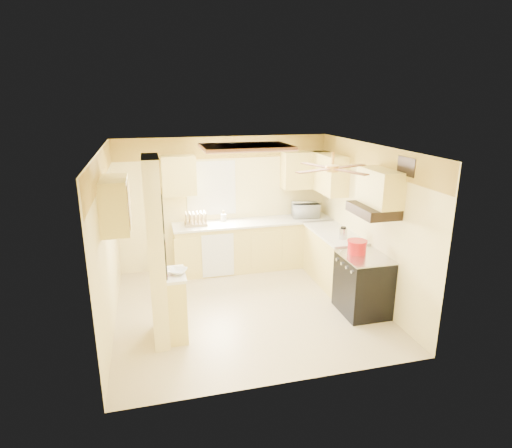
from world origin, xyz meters
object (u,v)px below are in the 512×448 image
object	(u,v)px
microwave	(306,210)
kettle	(343,233)
bowl	(178,271)
dutch_oven	(357,247)
stove	(363,284)

from	to	relation	value
microwave	kettle	size ratio (longest dim) A/B	2.50
microwave	kettle	world-z (taller)	microwave
microwave	bowl	size ratio (longest dim) A/B	2.10
dutch_oven	bowl	bearing A→B (deg)	-176.26
stove	microwave	bearing A→B (deg)	93.31
microwave	stove	bearing A→B (deg)	103.07
stove	dutch_oven	distance (m)	0.58
bowl	kettle	bearing A→B (deg)	15.98
kettle	dutch_oven	bearing A→B (deg)	-95.89
microwave	dutch_oven	size ratio (longest dim) A/B	1.68
bowl	dutch_oven	world-z (taller)	dutch_oven
stove	bowl	distance (m)	2.80
stove	dutch_oven	size ratio (longest dim) A/B	3.02
stove	bowl	world-z (taller)	bowl
microwave	dutch_oven	xyz separation A→B (m)	(0.07, -2.02, -0.06)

